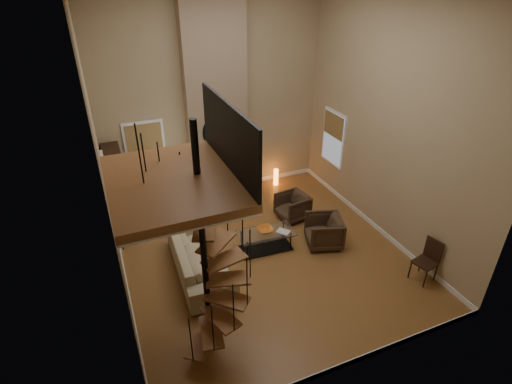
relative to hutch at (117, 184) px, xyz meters
name	(u,v)px	position (x,y,z in m)	size (l,w,h in m)	color
ground	(263,253)	(2.75, -2.83, -0.95)	(6.00, 6.50, 0.01)	#A56E35
back_wall	(214,97)	(2.75, 0.42, 1.80)	(6.00, 0.02, 5.50)	tan
front_wall	(365,230)	(2.75, -6.08, 1.80)	(6.00, 0.02, 5.50)	tan
left_wall	(102,167)	(-0.25, -2.83, 1.80)	(0.02, 6.50, 5.50)	tan
right_wall	(389,121)	(5.75, -2.83, 1.80)	(0.02, 6.50, 5.50)	tan
baseboard_back	(219,188)	(2.75, 0.41, -0.89)	(6.00, 0.02, 0.12)	white
baseboard_front	(343,365)	(2.75, -6.07, -0.89)	(6.00, 0.02, 0.12)	white
baseboard_left	(128,287)	(-0.24, -2.83, -0.89)	(0.02, 6.50, 0.12)	white
baseboard_right	(371,223)	(5.74, -2.83, -0.89)	(0.02, 6.50, 0.12)	white
chimney_breast	(216,99)	(2.75, 0.23, 1.80)	(1.60, 0.38, 5.50)	#967C61
hearth	(226,200)	(2.75, -0.26, -0.93)	(1.50, 0.60, 0.04)	black
firebox	(222,178)	(2.75, 0.03, -0.40)	(0.95, 0.02, 0.72)	black
mantel	(222,160)	(2.75, -0.05, 0.20)	(1.70, 0.18, 0.06)	white
mirror_frame	(220,131)	(2.75, 0.01, 1.00)	(0.94, 0.94, 0.10)	black
mirror_disc	(220,131)	(2.75, 0.02, 1.00)	(0.80, 0.80, 0.01)	white
vase_left	(201,158)	(2.20, -0.01, 0.35)	(0.24, 0.24, 0.25)	black
vase_right	(242,151)	(3.35, -0.01, 0.33)	(0.20, 0.20, 0.21)	#1B5D61
window_back	(146,149)	(0.85, 0.39, 0.67)	(1.02, 0.06, 1.52)	white
window_right	(333,138)	(5.72, -0.83, 0.68)	(0.06, 1.02, 1.52)	white
entry_door	(112,202)	(-0.20, -1.03, 0.10)	(0.10, 1.05, 2.16)	white
loft	(180,177)	(0.71, -4.63, 2.29)	(1.70, 2.20, 1.09)	brown
spiral_stair	(205,257)	(0.97, -4.62, 0.83)	(1.47, 1.47, 4.06)	black
hutch	(117,184)	(0.00, 0.00, 0.00)	(0.41, 0.88, 1.97)	black
sofa	(199,256)	(1.26, -2.87, -0.55)	(2.48, 0.97, 0.72)	tan
armchair_near	(295,206)	(4.10, -1.77, -0.60)	(0.72, 0.74, 0.67)	#412D1E
armchair_far	(327,231)	(4.27, -3.07, -0.60)	(0.78, 0.81, 0.73)	#412D1E
coffee_table	(266,239)	(2.88, -2.70, -0.67)	(1.33, 0.73, 0.47)	silver
bowl	(265,230)	(2.88, -2.65, -0.45)	(0.37, 0.37, 0.09)	orange
book	(283,232)	(3.23, -2.85, -0.49)	(0.21, 0.28, 0.03)	gray
floor_lamp	(174,168)	(1.36, -0.57, 0.46)	(0.40, 0.40, 1.71)	black
accent_lamp	(276,177)	(4.43, 0.04, -0.70)	(0.14, 0.14, 0.50)	orange
side_chair	(428,258)	(5.53, -4.90, -0.42)	(0.49, 0.47, 0.91)	black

